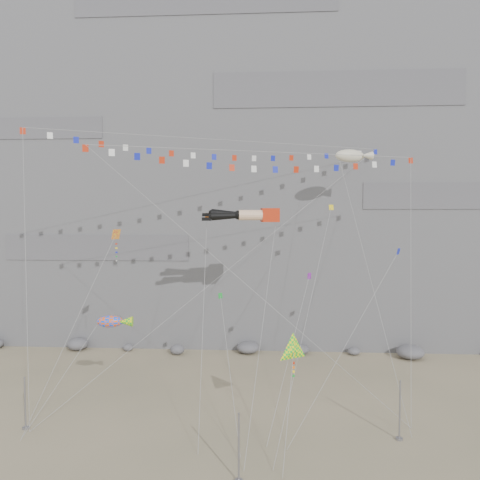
{
  "coord_description": "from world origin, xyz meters",
  "views": [
    {
      "loc": [
        2.29,
        -35.82,
        15.93
      ],
      "look_at": [
        -0.42,
        9.0,
        13.45
      ],
      "focal_mm": 35.0,
      "sensor_mm": 36.0,
      "label": 1
    }
  ],
  "objects": [
    {
      "name": "blimp_windsock",
      "position": [
        10.46,
        12.02,
        21.74
      ],
      "size": [
        4.34,
        16.19,
        26.38
      ],
      "color": "beige",
      "rests_on": "ground"
    },
    {
      "name": "small_kite_e",
      "position": [
        12.98,
        3.58,
        12.61
      ],
      "size": [
        10.21,
        9.4,
        18.19
      ],
      "color": "#1420B4",
      "rests_on": "ground"
    },
    {
      "name": "small_kite_a",
      "position": [
        -3.32,
        6.65,
        15.36
      ],
      "size": [
        1.65,
        13.64,
        20.49
      ],
      "color": "orange",
      "rests_on": "ground"
    },
    {
      "name": "anchor_pole_left",
      "position": [
        -15.64,
        -2.99,
        1.96
      ],
      "size": [
        0.12,
        0.12,
        3.92
      ],
      "primitive_type": "cylinder",
      "color": "gray",
      "rests_on": "ground"
    },
    {
      "name": "anchor_pole_right",
      "position": [
        11.59,
        -3.02,
        2.15
      ],
      "size": [
        0.12,
        0.12,
        4.29
      ],
      "primitive_type": "cylinder",
      "color": "gray",
      "rests_on": "ground"
    },
    {
      "name": "fish_windsock",
      "position": [
        -10.05,
        -0.4,
        7.54
      ],
      "size": [
        6.8,
        5.34,
        10.08
      ],
      "color": "#FF580D",
      "rests_on": "ground"
    },
    {
      "name": "small_kite_d",
      "position": [
        8.16,
        8.9,
        16.2
      ],
      "size": [
        6.3,
        17.54,
        24.3
      ],
      "color": "yellow",
      "rests_on": "ground"
    },
    {
      "name": "talus_boulders",
      "position": [
        0.0,
        17.0,
        0.6
      ],
      "size": [
        60.0,
        3.0,
        1.2
      ],
      "primitive_type": null,
      "color": "slate",
      "rests_on": "ground"
    },
    {
      "name": "harlequin_kite",
      "position": [
        -10.1,
        1.46,
        14.23
      ],
      "size": [
        5.98,
        7.01,
        16.29
      ],
      "color": "red",
      "rests_on": "ground"
    },
    {
      "name": "anchor_pole_center",
      "position": [
        0.59,
        -8.92,
        2.1
      ],
      "size": [
        0.12,
        0.12,
        4.2
      ],
      "primitive_type": "cylinder",
      "color": "gray",
      "rests_on": "ground"
    },
    {
      "name": "ground",
      "position": [
        0.0,
        0.0,
        0.0
      ],
      "size": [
        120.0,
        120.0,
        0.0
      ],
      "primitive_type": "plane",
      "color": "tan",
      "rests_on": "ground"
    },
    {
      "name": "small_kite_c",
      "position": [
        -1.73,
        3.42,
        8.79
      ],
      "size": [
        2.91,
        10.45,
        13.49
      ],
      "color": "green",
      "rests_on": "ground"
    },
    {
      "name": "small_kite_b",
      "position": [
        5.75,
        3.96,
        10.52
      ],
      "size": [
        4.25,
        9.43,
        14.21
      ],
      "color": "purple",
      "rests_on": "ground"
    },
    {
      "name": "flag_banner_lower",
      "position": [
        1.99,
        3.9,
        21.16
      ],
      "size": [
        27.06,
        10.11,
        24.37
      ],
      "color": "red",
      "rests_on": "ground"
    },
    {
      "name": "flag_banner_upper",
      "position": [
        -1.97,
        9.36,
        23.04
      ],
      "size": [
        32.02,
        20.45,
        29.47
      ],
      "color": "red",
      "rests_on": "ground"
    },
    {
      "name": "legs_kite",
      "position": [
        0.55,
        6.07,
        15.84
      ],
      "size": [
        7.01,
        15.29,
        21.24
      ],
      "rotation": [
        0.0,
        0.0,
        0.12
      ],
      "color": "red",
      "rests_on": "ground"
    },
    {
      "name": "delta_kite",
      "position": [
        4.08,
        -3.76,
        6.5
      ],
      "size": [
        2.27,
        5.59,
        8.46
      ],
      "color": "#FDF20C",
      "rests_on": "ground"
    },
    {
      "name": "cliff",
      "position": [
        0.0,
        32.0,
        25.0
      ],
      "size": [
        80.0,
        28.0,
        50.0
      ],
      "primitive_type": "cube",
      "color": "slate",
      "rests_on": "ground"
    }
  ]
}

